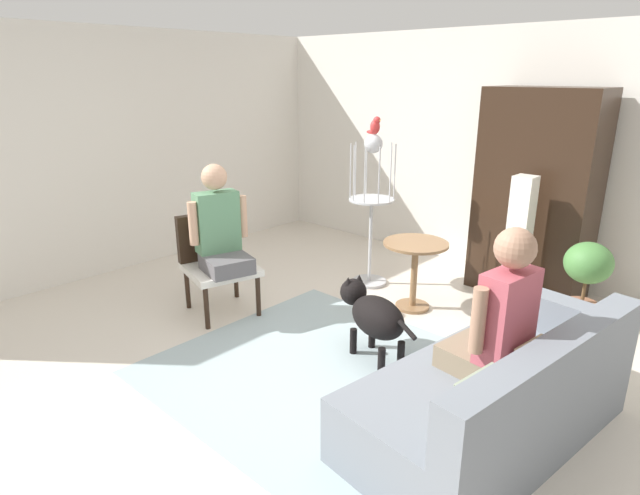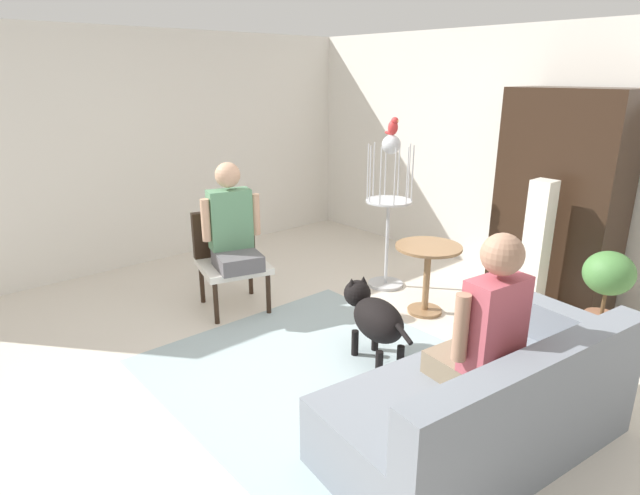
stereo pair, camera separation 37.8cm
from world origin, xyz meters
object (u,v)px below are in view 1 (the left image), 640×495
person_on_couch (499,317)px  person_on_armchair (219,227)px  couch (498,396)px  round_end_table (415,263)px  armoire_cabinet (536,195)px  potted_plant (586,275)px  armchair (215,255)px  column_lamp (518,247)px  bird_cage_stand (372,202)px  dog (373,314)px  parrot (375,126)px

person_on_couch → person_on_armchair: person_on_armchair is taller
couch → round_end_table: couch is taller
couch → armoire_cabinet: (-0.81, 2.36, 0.71)m
person_on_couch → armoire_cabinet: armoire_cabinet is taller
potted_plant → round_end_table: bearing=-153.5°
armchair → couch: bearing=0.1°
armoire_cabinet → couch: bearing=-71.1°
person_on_armchair → couch: bearing=1.0°
column_lamp → armchair: bearing=-138.5°
person_on_armchair → bird_cage_stand: size_ratio=0.60×
round_end_table → bird_cage_stand: 0.83m
couch → armchair: bearing=-179.9°
round_end_table → potted_plant: 1.43m
potted_plant → armoire_cabinet: 0.98m
couch → dog: (-1.12, 0.25, 0.08)m
couch → person_on_armchair: 2.66m
couch → person_on_armchair: size_ratio=2.09×
armchair → potted_plant: (2.63, 1.88, -0.03)m
dog → potted_plant: (1.00, 1.62, 0.12)m
dog → person_on_couch: bearing=-14.4°
bird_cage_stand → column_lamp: 1.45m
round_end_table → column_lamp: size_ratio=0.51×
bird_cage_stand → potted_plant: bearing=12.3°
parrot → column_lamp: (1.36, 0.36, -1.00)m
round_end_table → column_lamp: column_lamp is taller
round_end_table → dog: (0.28, -0.98, -0.08)m
armchair → potted_plant: bearing=35.5°
couch → bird_cage_stand: bearing=145.3°
couch → person_on_couch: (-0.04, -0.03, 0.51)m
dog → round_end_table: bearing=106.1°
bird_cage_stand → armoire_cabinet: 1.57m
armchair → bird_cage_stand: bearing=65.2°
person_on_couch → armoire_cabinet: bearing=107.9°
dog → armchair: bearing=-171.2°
potted_plant → column_lamp: column_lamp is taller
person_on_couch → potted_plant: 1.93m
round_end_table → potted_plant: (1.28, 0.64, 0.04)m
round_end_table → armoire_cabinet: 1.38m
person_on_couch → bird_cage_stand: bird_cage_stand is taller
bird_cage_stand → column_lamp: size_ratio=1.22×
parrot → dog: bearing=-51.6°
dog → potted_plant: potted_plant is taller
person_on_armchair → person_on_couch: bearing=0.3°
dog → bird_cage_stand: bird_cage_stand is taller
column_lamp → couch: bearing=-68.6°
column_lamp → dog: bearing=-104.9°
couch → bird_cage_stand: size_ratio=1.25×
person_on_armchair → round_end_table: (1.20, 1.28, -0.37)m
couch → armchair: (-2.75, -0.00, 0.23)m
round_end_table → dog: bearing=-73.9°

